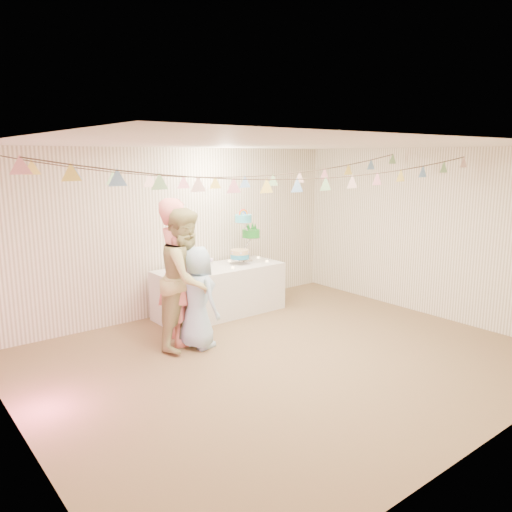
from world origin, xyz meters
TOP-DOWN VIEW (x-y plane):
  - floor at (0.00, 0.00)m, footprint 6.00×6.00m
  - ceiling at (0.00, 0.00)m, footprint 6.00×6.00m
  - back_wall at (0.00, 2.50)m, footprint 6.00×6.00m
  - front_wall at (0.00, -2.50)m, footprint 6.00×6.00m
  - left_wall at (-3.00, 0.00)m, footprint 5.00×5.00m
  - right_wall at (3.00, 0.00)m, footprint 5.00×5.00m
  - table at (0.40, 1.98)m, footprint 2.04×0.82m
  - cake_stand at (0.95, 2.03)m, footprint 0.73×0.43m
  - cake_bottom at (0.80, 1.97)m, footprint 0.31×0.31m
  - cake_middle at (1.13, 2.12)m, footprint 0.27×0.27m
  - cake_top_tier at (0.89, 2.00)m, footprint 0.25×0.25m
  - platter at (-0.12, 1.93)m, footprint 0.37×0.37m
  - posy at (0.26, 2.03)m, footprint 0.13×0.13m
  - person_adult_a at (-0.74, 1.31)m, footprint 0.63×0.81m
  - person_adult_b at (-0.69, 1.12)m, footprint 1.12×1.07m
  - person_child at (-0.62, 0.99)m, footprint 0.52×0.71m
  - bunting_back at (0.00, 1.10)m, footprint 5.60×1.10m
  - bunting_front at (0.00, -0.20)m, footprint 5.60×0.90m
  - tealight_0 at (-0.40, 1.83)m, footprint 0.04×0.04m
  - tealight_1 at (0.05, 2.16)m, footprint 0.04×0.04m
  - tealight_2 at (0.50, 1.76)m, footprint 0.04×0.04m
  - tealight_3 at (0.75, 2.20)m, footprint 0.04×0.04m
  - tealight_4 at (1.22, 1.80)m, footprint 0.04×0.04m
  - tealight_5 at (1.30, 2.13)m, footprint 0.04×0.04m

SIDE VIEW (x-z plane):
  - floor at x=0.00m, z-range 0.00..0.00m
  - table at x=0.40m, z-range 0.00..0.77m
  - person_child at x=-0.62m, z-range 0.00..1.34m
  - platter at x=-0.12m, z-range 0.75..0.77m
  - tealight_0 at x=-0.40m, z-range 0.77..0.80m
  - tealight_1 at x=0.05m, z-range 0.77..0.80m
  - tealight_2 at x=0.50m, z-range 0.77..0.80m
  - tealight_3 at x=0.75m, z-range 0.77..0.80m
  - tealight_4 at x=1.22m, z-range 0.77..0.80m
  - tealight_5 at x=1.30m, z-range 0.77..0.80m
  - posy at x=0.26m, z-range 0.75..0.90m
  - cake_bottom at x=0.80m, z-range 0.76..0.91m
  - person_adult_b at x=-0.69m, z-range 0.00..1.83m
  - person_adult_a at x=-0.74m, z-range 0.00..1.95m
  - cake_middle at x=1.13m, z-range 1.00..1.22m
  - cake_stand at x=0.95m, z-range 0.75..1.56m
  - back_wall at x=0.00m, z-range 1.30..1.30m
  - front_wall at x=0.00m, z-range 1.30..1.30m
  - left_wall at x=-3.00m, z-range 1.30..1.30m
  - right_wall at x=3.00m, z-range 1.30..1.30m
  - cake_top_tier at x=0.89m, z-range 1.28..1.47m
  - bunting_front at x=0.00m, z-range 2.14..2.50m
  - bunting_back at x=0.00m, z-range 2.15..2.55m
  - ceiling at x=0.00m, z-range 2.60..2.60m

